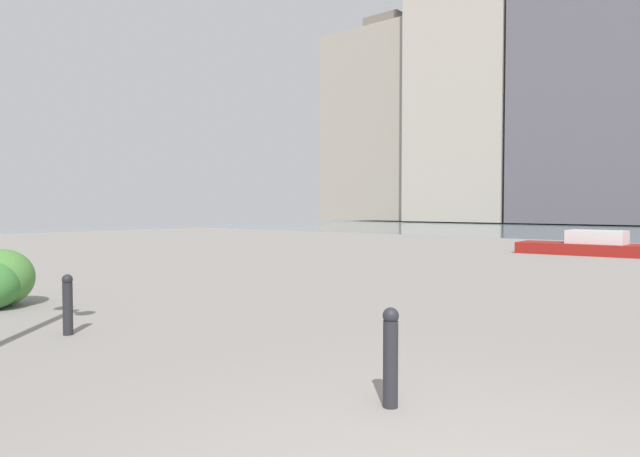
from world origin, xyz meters
The scene contains 7 objects.
building_slab centered at (15.22, -62.85, 12.48)m, with size 15.91×14.83×27.03m.
building_annex centered at (29.78, -61.38, 18.47)m, with size 12.43×11.66×39.02m.
building_highrise centered at (42.65, -62.13, 12.73)m, with size 15.14×10.46×27.53m.
bollard_near centered at (1.46, -1.17, 0.42)m, with size 0.13×0.13×0.80m.
bollard_mid centered at (5.93, -0.69, 0.40)m, with size 0.13×0.13×0.76m.
shrub_low centered at (8.79, -0.95, 0.46)m, with size 1.09×0.98×0.92m.
boat centered at (4.28, -17.89, 0.21)m, with size 5.09×1.98×0.95m.
Camera 1 is at (-1.00, 2.54, 1.58)m, focal length 31.61 mm.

